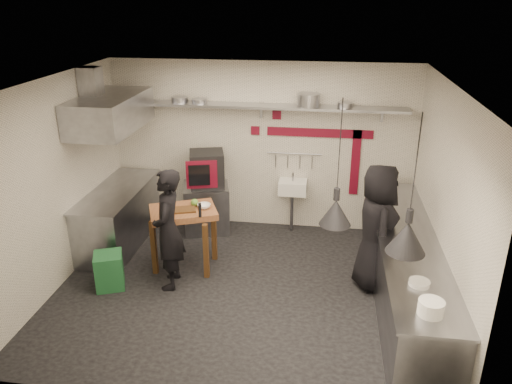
# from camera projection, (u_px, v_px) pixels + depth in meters

# --- Properties ---
(floor) EXTENTS (5.00, 5.00, 0.00)m
(floor) POSITION_uv_depth(u_px,v_px,m) (241.00, 288.00, 6.87)
(floor) COLOR black
(floor) RESTS_ON ground
(ceiling) EXTENTS (5.00, 5.00, 0.00)m
(ceiling) POSITION_uv_depth(u_px,v_px,m) (238.00, 84.00, 5.82)
(ceiling) COLOR beige
(ceiling) RESTS_ON floor
(wall_back) EXTENTS (5.00, 0.04, 2.80)m
(wall_back) POSITION_uv_depth(u_px,v_px,m) (261.00, 147.00, 8.28)
(wall_back) COLOR beige
(wall_back) RESTS_ON floor
(wall_front) EXTENTS (5.00, 0.04, 2.80)m
(wall_front) POSITION_uv_depth(u_px,v_px,m) (200.00, 283.00, 4.42)
(wall_front) COLOR beige
(wall_front) RESTS_ON floor
(wall_left) EXTENTS (0.04, 4.20, 2.80)m
(wall_left) POSITION_uv_depth(u_px,v_px,m) (56.00, 184.00, 6.67)
(wall_left) COLOR beige
(wall_left) RESTS_ON floor
(wall_right) EXTENTS (0.04, 4.20, 2.80)m
(wall_right) POSITION_uv_depth(u_px,v_px,m) (444.00, 205.00, 6.02)
(wall_right) COLOR beige
(wall_right) RESTS_ON floor
(red_band_horiz) EXTENTS (1.70, 0.02, 0.14)m
(red_band_horiz) POSITION_uv_depth(u_px,v_px,m) (320.00, 133.00, 8.03)
(red_band_horiz) COLOR maroon
(red_band_horiz) RESTS_ON wall_back
(red_band_vert) EXTENTS (0.14, 0.02, 1.10)m
(red_band_vert) POSITION_uv_depth(u_px,v_px,m) (355.00, 163.00, 8.13)
(red_band_vert) COLOR maroon
(red_band_vert) RESTS_ON wall_back
(red_tile_a) EXTENTS (0.14, 0.02, 0.14)m
(red_tile_a) POSITION_uv_depth(u_px,v_px,m) (277.00, 115.00, 8.02)
(red_tile_a) COLOR maroon
(red_tile_a) RESTS_ON wall_back
(red_tile_b) EXTENTS (0.14, 0.02, 0.14)m
(red_tile_b) POSITION_uv_depth(u_px,v_px,m) (255.00, 131.00, 8.17)
(red_tile_b) COLOR maroon
(red_tile_b) RESTS_ON wall_back
(back_shelf) EXTENTS (4.60, 0.34, 0.04)m
(back_shelf) POSITION_uv_depth(u_px,v_px,m) (260.00, 106.00, 7.84)
(back_shelf) COLOR gray
(back_shelf) RESTS_ON wall_back
(shelf_bracket_left) EXTENTS (0.04, 0.06, 0.24)m
(shelf_bracket_left) POSITION_uv_depth(u_px,v_px,m) (148.00, 107.00, 8.26)
(shelf_bracket_left) COLOR gray
(shelf_bracket_left) RESTS_ON wall_back
(shelf_bracket_mid) EXTENTS (0.04, 0.06, 0.24)m
(shelf_bracket_mid) POSITION_uv_depth(u_px,v_px,m) (261.00, 110.00, 8.02)
(shelf_bracket_mid) COLOR gray
(shelf_bracket_mid) RESTS_ON wall_back
(shelf_bracket_right) EXTENTS (0.04, 0.06, 0.24)m
(shelf_bracket_right) POSITION_uv_depth(u_px,v_px,m) (382.00, 114.00, 7.77)
(shelf_bracket_right) COLOR gray
(shelf_bracket_right) RESTS_ON wall_back
(pan_far_left) EXTENTS (0.33, 0.33, 0.09)m
(pan_far_left) POSITION_uv_depth(u_px,v_px,m) (180.00, 100.00, 7.99)
(pan_far_left) COLOR gray
(pan_far_left) RESTS_ON back_shelf
(pan_mid_left) EXTENTS (0.30, 0.30, 0.07)m
(pan_mid_left) POSITION_uv_depth(u_px,v_px,m) (199.00, 101.00, 7.95)
(pan_mid_left) COLOR gray
(pan_mid_left) RESTS_ON back_shelf
(stock_pot) EXTENTS (0.36, 0.36, 0.20)m
(stock_pot) POSITION_uv_depth(u_px,v_px,m) (309.00, 100.00, 7.70)
(stock_pot) COLOR gray
(stock_pot) RESTS_ON back_shelf
(pan_right) EXTENTS (0.29, 0.29, 0.08)m
(pan_right) POSITION_uv_depth(u_px,v_px,m) (345.00, 105.00, 7.65)
(pan_right) COLOR gray
(pan_right) RESTS_ON back_shelf
(oven_stand) EXTENTS (0.88, 0.84, 0.80)m
(oven_stand) POSITION_uv_depth(u_px,v_px,m) (207.00, 207.00, 8.44)
(oven_stand) COLOR gray
(oven_stand) RESTS_ON floor
(combi_oven) EXTENTS (0.66, 0.63, 0.58)m
(combi_oven) POSITION_uv_depth(u_px,v_px,m) (207.00, 169.00, 8.18)
(combi_oven) COLOR black
(combi_oven) RESTS_ON oven_stand
(oven_door) EXTENTS (0.48, 0.16, 0.46)m
(oven_door) POSITION_uv_depth(u_px,v_px,m) (202.00, 175.00, 7.93)
(oven_door) COLOR maroon
(oven_door) RESTS_ON combi_oven
(oven_glass) EXTENTS (0.33, 0.10, 0.34)m
(oven_glass) POSITION_uv_depth(u_px,v_px,m) (199.00, 175.00, 7.90)
(oven_glass) COLOR black
(oven_glass) RESTS_ON oven_door
(hand_sink) EXTENTS (0.46, 0.34, 0.22)m
(hand_sink) POSITION_uv_depth(u_px,v_px,m) (293.00, 187.00, 8.27)
(hand_sink) COLOR white
(hand_sink) RESTS_ON wall_back
(sink_tap) EXTENTS (0.03, 0.03, 0.14)m
(sink_tap) POSITION_uv_depth(u_px,v_px,m) (293.00, 177.00, 8.20)
(sink_tap) COLOR gray
(sink_tap) RESTS_ON hand_sink
(sink_drain) EXTENTS (0.06, 0.06, 0.66)m
(sink_drain) POSITION_uv_depth(u_px,v_px,m) (292.00, 212.00, 8.40)
(sink_drain) COLOR gray
(sink_drain) RESTS_ON floor
(utensil_rail) EXTENTS (0.90, 0.02, 0.02)m
(utensil_rail) POSITION_uv_depth(u_px,v_px,m) (294.00, 154.00, 8.20)
(utensil_rail) COLOR gray
(utensil_rail) RESTS_ON wall_back
(counter_right) EXTENTS (0.70, 3.80, 0.90)m
(counter_right) POSITION_uv_depth(u_px,v_px,m) (405.00, 271.00, 6.42)
(counter_right) COLOR gray
(counter_right) RESTS_ON floor
(counter_right_top) EXTENTS (0.76, 3.90, 0.03)m
(counter_right_top) POSITION_uv_depth(u_px,v_px,m) (409.00, 239.00, 6.25)
(counter_right_top) COLOR gray
(counter_right_top) RESTS_ON counter_right
(plate_stack) EXTENTS (0.26, 0.26, 0.15)m
(plate_stack) POSITION_uv_depth(u_px,v_px,m) (431.00, 308.00, 4.74)
(plate_stack) COLOR white
(plate_stack) RESTS_ON counter_right_top
(small_bowl_right) EXTENTS (0.25, 0.25, 0.05)m
(small_bowl_right) POSITION_uv_depth(u_px,v_px,m) (419.00, 283.00, 5.24)
(small_bowl_right) COLOR white
(small_bowl_right) RESTS_ON counter_right_top
(counter_left) EXTENTS (0.70, 1.90, 0.90)m
(counter_left) POSITION_uv_depth(u_px,v_px,m) (119.00, 217.00, 7.95)
(counter_left) COLOR gray
(counter_left) RESTS_ON floor
(counter_left_top) EXTENTS (0.76, 2.00, 0.03)m
(counter_left_top) POSITION_uv_depth(u_px,v_px,m) (116.00, 190.00, 7.77)
(counter_left_top) COLOR gray
(counter_left_top) RESTS_ON counter_left
(extractor_hood) EXTENTS (0.78, 1.60, 0.50)m
(extractor_hood) POSITION_uv_depth(u_px,v_px,m) (110.00, 112.00, 7.30)
(extractor_hood) COLOR gray
(extractor_hood) RESTS_ON ceiling
(hood_duct) EXTENTS (0.28, 0.28, 0.50)m
(hood_duct) POSITION_uv_depth(u_px,v_px,m) (91.00, 85.00, 7.19)
(hood_duct) COLOR gray
(hood_duct) RESTS_ON ceiling
(green_bin) EXTENTS (0.48, 0.48, 0.50)m
(green_bin) POSITION_uv_depth(u_px,v_px,m) (109.00, 271.00, 6.82)
(green_bin) COLOR #1F5F30
(green_bin) RESTS_ON floor
(prep_table) EXTENTS (1.10, 0.94, 0.92)m
(prep_table) POSITION_uv_depth(u_px,v_px,m) (185.00, 238.00, 7.27)
(prep_table) COLOR #915935
(prep_table) RESTS_ON floor
(cutting_board) EXTENTS (0.37, 0.31, 0.02)m
(cutting_board) POSITION_uv_depth(u_px,v_px,m) (184.00, 210.00, 7.05)
(cutting_board) COLOR #503117
(cutting_board) RESTS_ON prep_table
(pepper_mill) EXTENTS (0.05, 0.05, 0.20)m
(pepper_mill) POSITION_uv_depth(u_px,v_px,m) (200.00, 210.00, 6.82)
(pepper_mill) COLOR black
(pepper_mill) RESTS_ON prep_table
(lemon_a) EXTENTS (0.09, 0.09, 0.07)m
(lemon_a) POSITION_uv_depth(u_px,v_px,m) (168.00, 210.00, 6.96)
(lemon_a) COLOR yellow
(lemon_a) RESTS_ON prep_table
(lemon_b) EXTENTS (0.09, 0.09, 0.08)m
(lemon_b) POSITION_uv_depth(u_px,v_px,m) (171.00, 214.00, 6.85)
(lemon_b) COLOR yellow
(lemon_b) RESTS_ON prep_table
(veg_ball) EXTENTS (0.13, 0.13, 0.11)m
(veg_ball) POSITION_uv_depth(u_px,v_px,m) (195.00, 203.00, 7.19)
(veg_ball) COLOR #5B8A30
(veg_ball) RESTS_ON prep_table
(steel_tray) EXTENTS (0.22, 0.18, 0.03)m
(steel_tray) POSITION_uv_depth(u_px,v_px,m) (167.00, 205.00, 7.19)
(steel_tray) COLOR gray
(steel_tray) RESTS_ON prep_table
(bowl) EXTENTS (0.25, 0.25, 0.06)m
(bowl) POSITION_uv_depth(u_px,v_px,m) (204.00, 206.00, 7.12)
(bowl) COLOR white
(bowl) RESTS_ON prep_table
(heat_lamp_near) EXTENTS (0.47, 0.47, 1.43)m
(heat_lamp_near) POSITION_uv_depth(u_px,v_px,m) (339.00, 164.00, 5.33)
(heat_lamp_near) COLOR black
(heat_lamp_near) RESTS_ON ceiling
(heat_lamp_far) EXTENTS (0.47, 0.47, 1.43)m
(heat_lamp_far) POSITION_uv_depth(u_px,v_px,m) (413.00, 186.00, 4.74)
(heat_lamp_far) COLOR black
(heat_lamp_far) RESTS_ON ceiling
(chef_left) EXTENTS (0.48, 0.66, 1.69)m
(chef_left) POSITION_uv_depth(u_px,v_px,m) (168.00, 230.00, 6.66)
(chef_left) COLOR black
(chef_left) RESTS_ON floor
(chef_right) EXTENTS (0.69, 0.94, 1.76)m
(chef_right) POSITION_uv_depth(u_px,v_px,m) (377.00, 228.00, 6.64)
(chef_right) COLOR black
(chef_right) RESTS_ON floor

